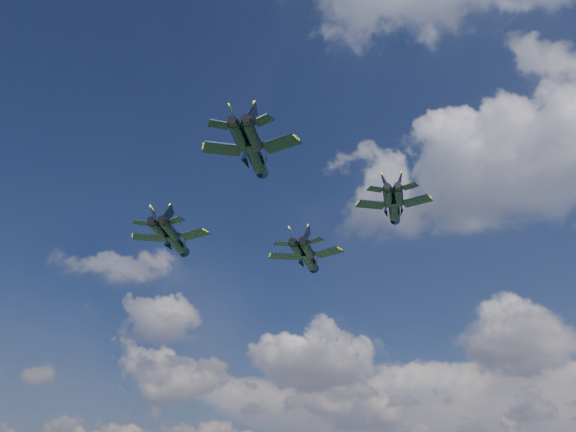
# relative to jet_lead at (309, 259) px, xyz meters

# --- Properties ---
(jet_lead) EXTENTS (12.07, 16.56, 3.91)m
(jet_lead) POSITION_rel_jet_lead_xyz_m (0.00, 0.00, 0.00)
(jet_lead) COLOR black
(jet_left) EXTENTS (11.55, 15.97, 3.80)m
(jet_left) POSITION_rel_jet_lead_xyz_m (-12.51, -19.58, -0.83)
(jet_left) COLOR black
(jet_right) EXTENTS (10.08, 13.98, 3.32)m
(jet_right) POSITION_rel_jet_lead_xyz_m (20.18, -9.79, 0.29)
(jet_right) COLOR black
(jet_slot) EXTENTS (11.97, 16.55, 3.93)m
(jet_slot) POSITION_rel_jet_lead_xyz_m (9.60, -29.49, 2.70)
(jet_slot) COLOR black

